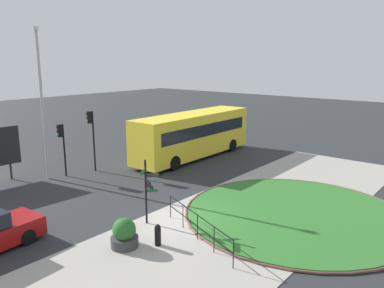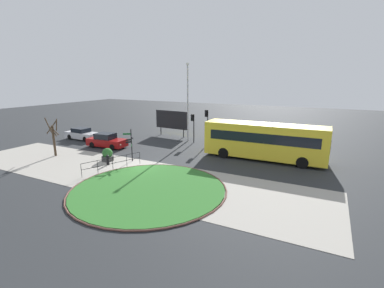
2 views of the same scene
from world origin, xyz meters
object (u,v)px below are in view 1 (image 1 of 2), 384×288
Objects in this scene: signpost_directional at (147,188)px; bus_yellow at (193,134)px; traffic_light_far at (61,138)px; planter_near_signpost at (124,234)px; bollard_foreground at (158,235)px; lamppost_tall at (42,101)px; traffic_light_near at (91,128)px.

signpost_directional is 12.28m from bus_yellow.
traffic_light_far is 11.00m from planter_near_signpost.
traffic_light_far is 2.81× the size of planter_near_signpost.
lamppost_tall is (1.91, 11.50, 4.40)m from bollard_foreground.
traffic_light_far is 0.37× the size of lamppost_tall.
signpost_directional is 9.49m from traffic_light_far.
traffic_light_near is at bearing -15.41° from lamppost_tall.
signpost_directional reaches higher than bollard_foreground.
lamppost_tall reaches higher than bollard_foreground.
bollard_foreground is at bearing -45.60° from planter_near_signpost.
signpost_directional is 9.69m from traffic_light_near.
bus_yellow is (10.65, 6.11, 0.07)m from signpost_directional.
signpost_directional is 2.56m from planter_near_signpost.
planter_near_signpost is (-3.69, -10.17, -1.95)m from traffic_light_far.
lamppost_tall is at bearing 74.99° from planter_near_signpost.
bollard_foreground is at bearing -123.20° from signpost_directional.
signpost_directional reaches higher than planter_near_signpost.
lamppost_tall reaches higher than planter_near_signpost.
traffic_light_near is 3.36× the size of planter_near_signpost.
planter_near_signpost is at bearing -157.83° from signpost_directional.
bollard_foreground is 1.32m from planter_near_signpost.
lamppost_tall is (-9.91, 3.60, 3.06)m from bus_yellow.
signpost_directional is 0.89× the size of traffic_light_far.
lamppost_tall is at bearing 80.56° from bollard_foreground.
bus_yellow is at bearing 29.83° from signpost_directional.
bus_yellow is 14.57m from planter_near_signpost.
traffic_light_near is at bearing 66.16° from bollard_foreground.
bollard_foreground is at bearing 79.42° from traffic_light_far.
planter_near_signpost is (-2.83, -10.56, -4.34)m from lamppost_tall.
signpost_directional is 0.33× the size of lamppost_tall.
signpost_directional is at bearing -94.36° from lamppost_tall.
bus_yellow reaches higher than signpost_directional.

